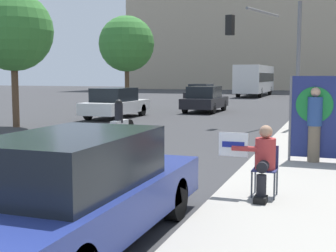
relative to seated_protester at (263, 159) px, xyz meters
name	(u,v)px	position (x,y,z in m)	size (l,w,h in m)	color
seated_protester	(263,159)	(0.00, 0.00, 0.00)	(0.98, 0.77, 1.20)	#474C56
jogger_on_sidewalk	(315,124)	(0.67, 3.65, 0.25)	(0.34, 0.34, 1.75)	#756651
protest_banner	(332,117)	(1.06, 3.67, 0.42)	(2.00, 0.06, 2.02)	slate
traffic_light_pole	(269,43)	(-1.49, 11.66, 2.69)	(3.18, 2.94, 4.88)	slate
parked_car_curbside	(78,191)	(-1.87, -2.80, -0.05)	(1.73, 4.68, 1.46)	navy
car_on_road_nearest	(116,103)	(-9.40, 13.75, -0.02)	(1.83, 4.76, 1.53)	white
car_on_road_midblock	(205,99)	(-6.14, 19.07, -0.02)	(1.86, 4.38, 1.52)	black
car_on_road_distant	(202,93)	(-9.12, 29.11, -0.04)	(1.74, 4.62, 1.48)	black
city_bus_on_road	(255,79)	(-6.80, 41.77, 1.06)	(2.51, 11.39, 3.18)	silver
motorcycle_on_road	(119,122)	(-5.78, 6.59, -0.21)	(0.28, 2.20, 1.35)	white
street_tree_near_curb	(13,31)	(-11.47, 8.50, 3.18)	(3.28, 3.28, 5.61)	brown
street_tree_midblock	(127,44)	(-11.28, 19.28, 3.35)	(3.48, 3.48, 5.88)	brown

